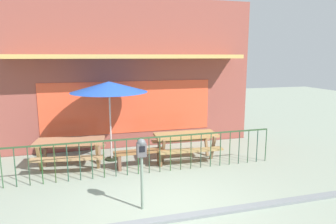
{
  "coord_description": "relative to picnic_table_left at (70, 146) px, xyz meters",
  "views": [
    {
      "loc": [
        -1.39,
        -5.32,
        3.0
      ],
      "look_at": [
        0.76,
        2.36,
        1.51
      ],
      "focal_mm": 32.16,
      "sensor_mm": 36.0,
      "label": 1
    }
  ],
  "objects": [
    {
      "name": "picnic_table_right",
      "position": [
        3.23,
        -0.2,
        0.0
      ],
      "size": [
        1.85,
        1.43,
        0.79
      ],
      "color": "#A87D49",
      "rests_on": "ground"
    },
    {
      "name": "patio_bench",
      "position": [
        1.81,
        -0.5,
        -0.26
      ],
      "size": [
        1.41,
        0.36,
        0.48
      ],
      "color": "brown",
      "rests_on": "ground"
    },
    {
      "name": "picnic_table_left",
      "position": [
        0.0,
        0.0,
        0.0
      ],
      "size": [
        1.97,
        1.6,
        0.79
      ],
      "color": "#A86F4C",
      "rests_on": "ground"
    },
    {
      "name": "ground",
      "position": [
        1.83,
        -2.91,
        -0.61
      ],
      "size": [
        40.0,
        40.0,
        0.0
      ],
      "primitive_type": "plane",
      "color": "gray"
    },
    {
      "name": "parking_meter_near",
      "position": [
        1.45,
        -2.76,
        0.51
      ],
      "size": [
        0.18,
        0.17,
        1.45
      ],
      "color": "slate",
      "rests_on": "ground"
    },
    {
      "name": "patio_fence_front",
      "position": [
        1.83,
        -0.96,
        0.05
      ],
      "size": [
        7.19,
        0.04,
        0.97
      ],
      "color": "#2A4627",
      "rests_on": "ground"
    },
    {
      "name": "pub_storefront",
      "position": [
        1.83,
        1.69,
        1.81
      ],
      "size": [
        8.53,
        1.38,
        4.84
      ],
      "color": "#4E2E27",
      "rests_on": "ground"
    },
    {
      "name": "curb_edge",
      "position": [
        1.83,
        -3.32,
        -0.61
      ],
      "size": [
        11.95,
        0.2,
        0.11
      ],
      "primitive_type": "cube",
      "color": "slate",
      "rests_on": "ground"
    },
    {
      "name": "patio_umbrella",
      "position": [
        1.12,
        0.34,
        1.53
      ],
      "size": [
        2.17,
        2.17,
        2.3
      ],
      "color": "black",
      "rests_on": "ground"
    }
  ]
}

